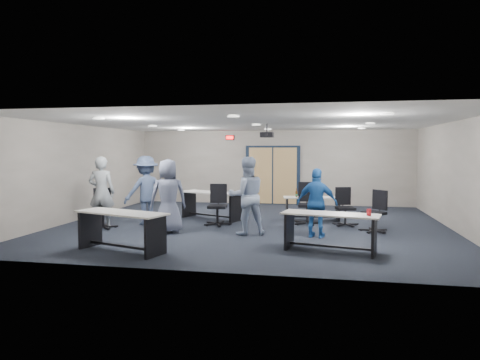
% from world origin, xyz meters
% --- Properties ---
extents(floor, '(10.00, 10.00, 0.00)m').
position_xyz_m(floor, '(0.00, 0.00, 0.00)').
color(floor, black).
rests_on(floor, ground).
extents(back_wall, '(10.00, 0.04, 2.70)m').
position_xyz_m(back_wall, '(0.00, 4.50, 1.35)').
color(back_wall, gray).
rests_on(back_wall, floor).
extents(front_wall, '(10.00, 0.04, 2.70)m').
position_xyz_m(front_wall, '(0.00, -4.50, 1.35)').
color(front_wall, gray).
rests_on(front_wall, floor).
extents(left_wall, '(0.04, 9.00, 2.70)m').
position_xyz_m(left_wall, '(-5.00, 0.00, 1.35)').
color(left_wall, gray).
rests_on(left_wall, floor).
extents(right_wall, '(0.04, 9.00, 2.70)m').
position_xyz_m(right_wall, '(5.00, 0.00, 1.35)').
color(right_wall, gray).
rests_on(right_wall, floor).
extents(ceiling, '(10.00, 9.00, 0.04)m').
position_xyz_m(ceiling, '(0.00, 0.00, 2.70)').
color(ceiling, silver).
rests_on(ceiling, back_wall).
extents(double_door, '(2.00, 0.07, 2.20)m').
position_xyz_m(double_door, '(0.00, 4.46, 1.05)').
color(double_door, black).
rests_on(double_door, back_wall).
extents(exit_sign, '(0.32, 0.07, 0.18)m').
position_xyz_m(exit_sign, '(-1.60, 4.44, 2.45)').
color(exit_sign, black).
rests_on(exit_sign, back_wall).
extents(ceiling_projector, '(0.35, 0.32, 0.37)m').
position_xyz_m(ceiling_projector, '(0.30, 0.50, 2.40)').
color(ceiling_projector, black).
rests_on(ceiling_projector, ceiling).
extents(ceiling_can_lights, '(6.24, 5.74, 0.02)m').
position_xyz_m(ceiling_can_lights, '(0.00, 0.25, 2.67)').
color(ceiling_can_lights, white).
rests_on(ceiling_can_lights, ceiling).
extents(table_front_left, '(2.03, 1.19, 0.78)m').
position_xyz_m(table_front_left, '(-2.05, -3.44, 0.53)').
color(table_front_left, beige).
rests_on(table_front_left, floor).
extents(table_front_right, '(1.95, 0.99, 0.88)m').
position_xyz_m(table_front_right, '(1.97, -2.67, 0.52)').
color(table_front_right, beige).
rests_on(table_front_right, floor).
extents(table_back_left, '(2.03, 1.35, 0.78)m').
position_xyz_m(table_back_left, '(-1.33, 0.73, 0.54)').
color(table_back_left, beige).
rests_on(table_back_left, floor).
extents(table_back_right, '(1.68, 0.76, 0.90)m').
position_xyz_m(table_back_right, '(1.52, 1.11, 0.45)').
color(table_back_right, beige).
rests_on(table_back_right, floor).
extents(chair_back_a, '(0.77, 0.77, 0.93)m').
position_xyz_m(chair_back_a, '(-2.41, 0.12, 0.47)').
color(chair_back_a, black).
rests_on(chair_back_a, floor).
extents(chair_back_b, '(0.75, 0.75, 1.09)m').
position_xyz_m(chair_back_b, '(-0.91, -0.24, 0.54)').
color(chair_back_b, black).
rests_on(chair_back_b, floor).
extents(chair_back_c, '(0.77, 0.77, 1.12)m').
position_xyz_m(chair_back_c, '(1.42, 0.35, 0.56)').
color(chair_back_c, black).
rests_on(chair_back_c, floor).
extents(chair_back_d, '(0.78, 0.78, 1.00)m').
position_xyz_m(chair_back_d, '(2.40, 0.34, 0.50)').
color(chair_back_d, black).
rests_on(chair_back_d, floor).
extents(chair_loose_left, '(0.88, 0.88, 1.02)m').
position_xyz_m(chair_loose_left, '(-3.63, -1.26, 0.51)').
color(chair_loose_left, black).
rests_on(chair_loose_left, floor).
extents(chair_loose_right, '(0.90, 0.90, 1.01)m').
position_xyz_m(chair_loose_right, '(3.03, -0.42, 0.51)').
color(chair_loose_right, black).
rests_on(chair_loose_right, floor).
extents(person_gray, '(0.73, 0.54, 1.83)m').
position_xyz_m(person_gray, '(-3.72, -1.15, 0.92)').
color(person_gray, '#959DA2').
rests_on(person_gray, floor).
extents(person_plaid, '(1.03, 0.91, 1.77)m').
position_xyz_m(person_plaid, '(-1.81, -1.49, 0.89)').
color(person_plaid, slate).
rests_on(person_plaid, floor).
extents(person_lightblue, '(1.09, 0.99, 1.83)m').
position_xyz_m(person_lightblue, '(0.06, -1.30, 0.92)').
color(person_lightblue, '#95A6C6').
rests_on(person_lightblue, floor).
extents(person_navy, '(0.98, 0.57, 1.58)m').
position_xyz_m(person_navy, '(1.69, -1.34, 0.79)').
color(person_navy, '#1D54A1').
rests_on(person_navy, floor).
extents(person_back, '(1.32, 1.32, 1.83)m').
position_xyz_m(person_back, '(-2.81, -0.46, 0.92)').
color(person_back, '#415276').
rests_on(person_back, floor).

